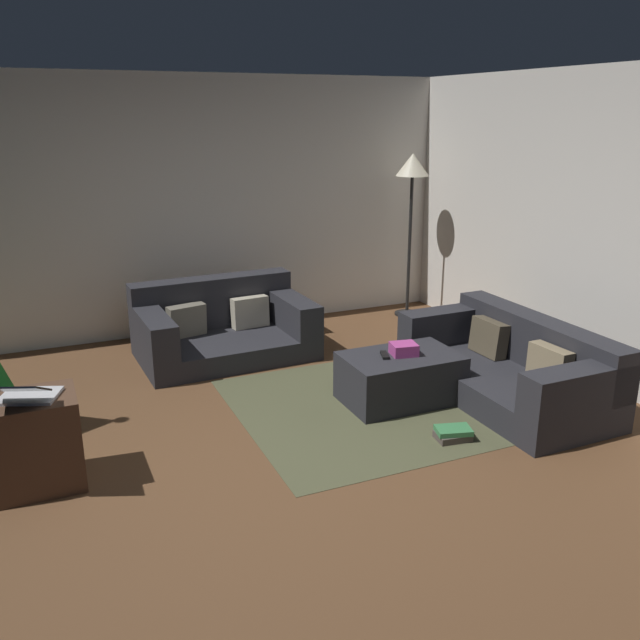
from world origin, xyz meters
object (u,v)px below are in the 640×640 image
gift_box (404,349)px  corner_lamp (412,178)px  tv_remote (385,355)px  side_table (36,442)px  book_stack (453,434)px  ottoman (400,378)px  couch_left (222,327)px  laptop (24,393)px  couch_right (512,366)px

gift_box → corner_lamp: bearing=58.3°
gift_box → tv_remote: (-0.16, 0.02, -0.04)m
side_table → book_stack: (2.71, -0.53, -0.25)m
ottoman → side_table: size_ratio=1.55×
couch_left → gift_box: size_ratio=8.20×
tv_remote → book_stack: (0.14, -0.77, -0.36)m
laptop → corner_lamp: bearing=30.1°
tv_remote → laptop: (-2.60, -0.30, 0.25)m
couch_left → laptop: (-1.73, -1.93, 0.39)m
tv_remote → side_table: (-2.57, -0.24, -0.11)m
ottoman → gift_box: (0.02, 0.00, 0.24)m
gift_box → tv_remote: bearing=171.3°
couch_right → ottoman: size_ratio=2.01×
couch_left → corner_lamp: corner_lamp is taller
couch_left → side_table: (-1.70, -1.87, 0.03)m
corner_lamp → couch_left: bearing=-170.2°
tv_remote → couch_right: bearing=3.1°
couch_left → side_table: 2.53m
couch_right → laptop: 3.63m
gift_box → book_stack: (-0.02, -0.75, -0.39)m
side_table → ottoman: bearing=4.5°
couch_left → laptop: bearing=45.9°
gift_box → book_stack: bearing=-91.4°
book_stack → corner_lamp: 3.42m
book_stack → ottoman: bearing=90.3°
tv_remote → book_stack: 0.86m
couch_right → gift_box: 0.92m
couch_left → tv_remote: size_ratio=10.16×
couch_left → corner_lamp: size_ratio=0.90×
couch_left → ottoman: couch_left is taller
ottoman → couch_right: bearing=-17.3°
couch_left → tv_remote: (0.87, -1.63, 0.14)m
side_table → laptop: bearing=-111.5°
tv_remote → side_table: 2.58m
couch_right → side_table: bearing=88.4°
couch_right → corner_lamp: size_ratio=1.02×
couch_right → gift_box: bearing=71.7°
tv_remote → laptop: 2.62m
book_stack → couch_left: bearing=112.8°
laptop → corner_lamp: 4.73m
ottoman → side_table: side_table is taller
ottoman → book_stack: size_ratio=3.26×
couch_right → corner_lamp: 2.69m
side_table → laptop: size_ratio=1.14×
ottoman → tv_remote: 0.25m
couch_right → book_stack: (-0.88, -0.47, -0.21)m
gift_box → couch_left: bearing=121.8°
tv_remote → laptop: laptop is taller
side_table → corner_lamp: size_ratio=0.33×
ottoman → corner_lamp: 2.77m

